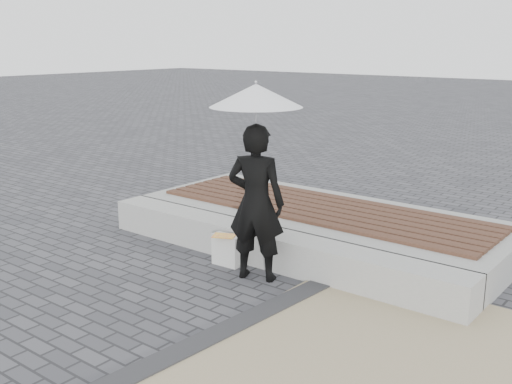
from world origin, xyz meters
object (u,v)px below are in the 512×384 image
(woman, at_px, (256,203))
(handbag, at_px, (261,224))
(seating_ledge, at_px, (268,247))
(parasol, at_px, (256,96))
(canvas_tote, at_px, (227,250))

(woman, distance_m, handbag, 0.58)
(seating_ledge, relative_size, handbag, 16.97)
(woman, bearing_deg, handbag, -79.59)
(parasol, relative_size, handbag, 4.31)
(woman, xyz_separation_m, handbag, (-0.22, 0.38, -0.37))
(woman, xyz_separation_m, canvas_tote, (-0.52, 0.11, -0.69))
(canvas_tote, bearing_deg, parasol, -13.82)
(woman, bearing_deg, parasol, 70.11)
(handbag, height_order, canvas_tote, handbag)
(seating_ledge, relative_size, parasol, 3.94)
(seating_ledge, distance_m, canvas_tote, 0.50)
(seating_ledge, xyz_separation_m, woman, (0.18, -0.47, 0.68))
(seating_ledge, bearing_deg, canvas_tote, -133.09)
(handbag, distance_m, canvas_tote, 0.52)
(seating_ledge, relative_size, canvas_tote, 13.38)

